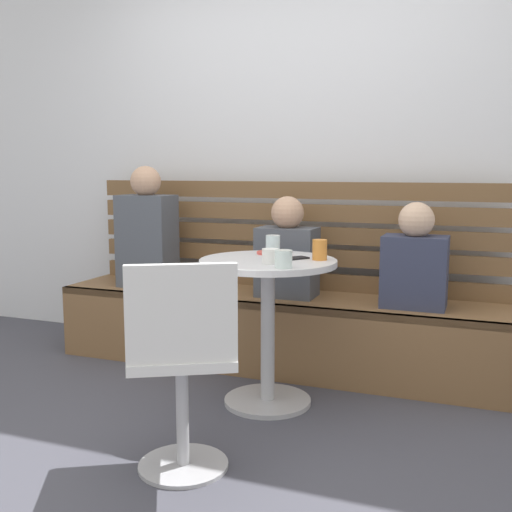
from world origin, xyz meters
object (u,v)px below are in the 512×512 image
at_px(person_adult, 147,233).
at_px(cup_ceramic_white, 270,256).
at_px(white_chair, 182,360).
at_px(person_child_left, 415,262).
at_px(plate_small, 273,253).
at_px(cup_tumbler_orange, 320,250).
at_px(cafe_table, 268,303).
at_px(phone_on_table, 294,258).
at_px(person_child_middle, 287,253).
at_px(cup_glass_short, 283,259).
at_px(cup_glass_tall, 273,247).
at_px(booth_bench, 277,331).

bearing_deg(person_adult, cup_ceramic_white, -31.38).
xyz_separation_m(white_chair, cup_ceramic_white, (0.11, 0.69, 0.31)).
height_order(person_child_left, plate_small, person_child_left).
xyz_separation_m(cup_tumbler_orange, cup_ceramic_white, (-0.19, -0.19, -0.02)).
xyz_separation_m(cafe_table, cup_tumbler_orange, (0.24, 0.08, 0.27)).
bearing_deg(person_child_left, phone_on_table, -138.52).
xyz_separation_m(cafe_table, cup_ceramic_white, (0.05, -0.11, 0.26)).
xyz_separation_m(person_child_middle, plate_small, (0.04, -0.36, 0.05)).
relative_size(cafe_table, cup_glass_short, 9.25).
bearing_deg(white_chair, plate_small, 89.26).
distance_m(cup_glass_tall, plate_small, 0.21).
xyz_separation_m(person_child_middle, phone_on_table, (0.20, -0.50, 0.05)).
bearing_deg(cafe_table, person_child_middle, 98.32).
distance_m(booth_bench, person_adult, 1.02).
height_order(cup_tumbler_orange, cup_glass_tall, cup_glass_tall).
distance_m(cup_ceramic_white, cup_glass_short, 0.14).
bearing_deg(cup_glass_tall, cafe_table, -160.39).
height_order(cup_tumbler_orange, cup_ceramic_white, cup_tumbler_orange).
bearing_deg(cafe_table, person_child_left, 39.27).
height_order(cafe_table, person_adult, person_adult).
bearing_deg(person_adult, person_child_middle, 1.76).
relative_size(plate_small, phone_on_table, 1.21).
bearing_deg(person_child_middle, cup_ceramic_white, -78.65).
distance_m(cup_tumbler_orange, cup_glass_short, 0.30).
xyz_separation_m(white_chair, person_child_left, (0.70, 1.34, 0.22)).
height_order(person_child_middle, plate_small, person_child_middle).
height_order(booth_bench, person_child_left, person_child_left).
bearing_deg(cup_ceramic_white, person_child_middle, 101.35).
bearing_deg(cup_ceramic_white, person_adult, 148.62).
bearing_deg(person_child_left, cup_glass_short, -123.93).
xyz_separation_m(white_chair, cup_tumbler_orange, (0.30, 0.88, 0.33)).
height_order(cafe_table, white_chair, white_chair).
relative_size(cup_ceramic_white, plate_small, 0.47).
bearing_deg(white_chair, person_adult, 125.32).
relative_size(person_child_left, plate_small, 3.34).
height_order(cafe_table, cup_glass_short, cup_glass_short).
height_order(cup_ceramic_white, cup_glass_short, cup_glass_short).
bearing_deg(plate_small, phone_on_table, -40.52).
distance_m(person_adult, person_child_middle, 0.93).
distance_m(cup_glass_tall, cup_ceramic_white, 0.13).
height_order(person_child_middle, cup_glass_tall, person_child_middle).
xyz_separation_m(person_child_left, plate_small, (-0.69, -0.33, 0.06)).
bearing_deg(plate_small, booth_bench, 105.54).
bearing_deg(white_chair, phone_on_table, 78.71).
relative_size(booth_bench, person_adult, 3.55).
bearing_deg(person_child_left, cup_tumbler_orange, -131.79).
bearing_deg(cup_tumbler_orange, plate_small, 156.92).
relative_size(person_child_left, cup_ceramic_white, 7.10).
height_order(cup_ceramic_white, plate_small, cup_ceramic_white).
distance_m(person_child_left, cup_glass_short, 0.90).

